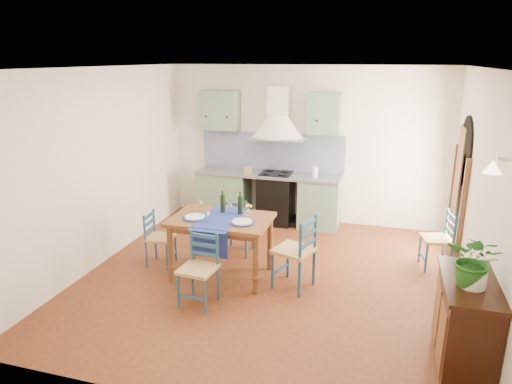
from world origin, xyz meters
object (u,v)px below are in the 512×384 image
sideboard (465,321)px  potted_plant (475,260)px  dining_table (221,225)px  chair_near (199,269)px

sideboard → potted_plant: size_ratio=2.07×
sideboard → potted_plant: bearing=-96.8°
sideboard → dining_table: bearing=157.7°
chair_near → potted_plant: (2.90, -0.53, 0.73)m
dining_table → chair_near: bearing=-90.5°
potted_plant → chair_near: bearing=169.7°
chair_near → potted_plant: 3.04m
dining_table → potted_plant: size_ratio=2.63×
dining_table → sideboard: dining_table is taller
dining_table → chair_near: size_ratio=1.50×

